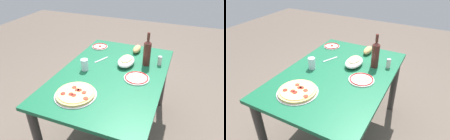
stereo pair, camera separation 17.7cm
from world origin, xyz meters
The scene contains 11 objects.
ground_plane centered at (0.00, 0.00, 0.00)m, with size 8.00×8.00×0.00m, color brown.
dining_table centered at (0.00, 0.00, 0.60)m, with size 1.34×0.91×0.71m.
pepperoni_pizza centered at (0.40, -0.14, 0.73)m, with size 0.32×0.32×0.03m.
baked_pasta_dish centered at (-0.19, 0.07, 0.75)m, with size 0.24×0.15×0.08m.
wine_bottle centered at (-0.26, 0.25, 0.84)m, with size 0.07×0.07×0.32m.
water_glass centered at (0.04, -0.25, 0.77)m, with size 0.07×0.07×0.11m, color silver.
side_plate_near centered at (0.01, 0.23, 0.72)m, with size 0.21×0.21×0.02m.
side_plate_far centered at (-0.47, -0.33, 0.72)m, with size 0.18×0.18×0.02m.
bread_loaf centered at (-0.50, 0.09, 0.75)m, with size 0.18×0.07×0.07m, color tan.
spice_shaker centered at (-0.30, 0.36, 0.76)m, with size 0.04×0.04×0.09m.
fork_left centered at (-0.19, -0.19, 0.71)m, with size 0.17×0.02×0.01m, color #B7B7BC.
Camera 2 is at (1.35, 0.71, 1.64)m, focal length 32.31 mm.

